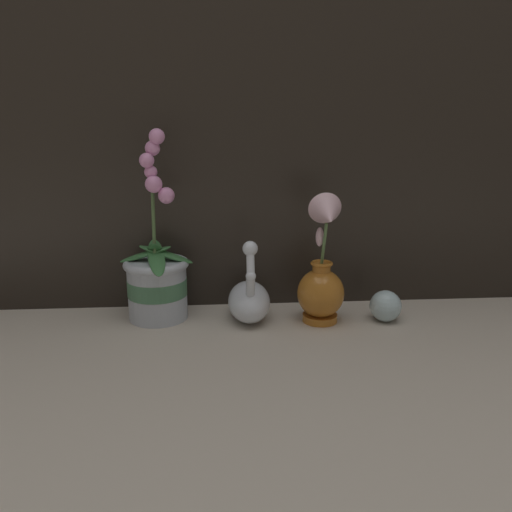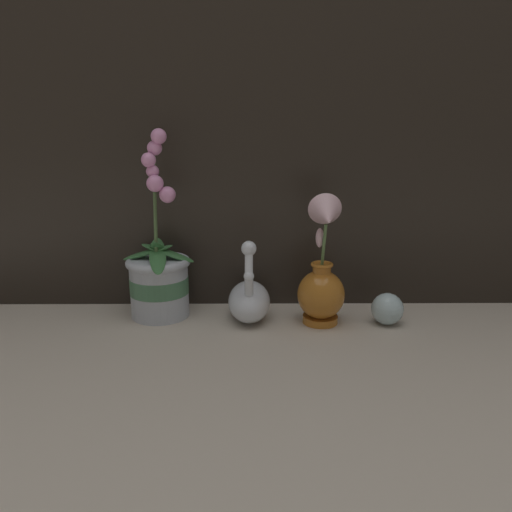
{
  "view_description": "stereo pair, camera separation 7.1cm",
  "coord_description": "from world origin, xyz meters",
  "px_view_note": "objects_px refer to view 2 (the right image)",
  "views": [
    {
      "loc": [
        -0.11,
        -0.99,
        0.45
      ],
      "look_at": [
        -0.03,
        0.12,
        0.16
      ],
      "focal_mm": 35.0,
      "sensor_mm": 36.0,
      "label": 1
    },
    {
      "loc": [
        -0.04,
        -0.99,
        0.45
      ],
      "look_at": [
        -0.03,
        0.12,
        0.16
      ],
      "focal_mm": 35.0,
      "sensor_mm": 36.0,
      "label": 2
    }
  ],
  "objects_px": {
    "orchid_potted_plant": "(159,276)",
    "blue_vase": "(322,280)",
    "swan_figurine": "(249,298)",
    "glass_sphere": "(387,309)"
  },
  "relations": [
    {
      "from": "blue_vase",
      "to": "glass_sphere",
      "type": "distance_m",
      "value": 0.17
    },
    {
      "from": "orchid_potted_plant",
      "to": "blue_vase",
      "type": "relative_size",
      "value": 1.44
    },
    {
      "from": "swan_figurine",
      "to": "glass_sphere",
      "type": "relative_size",
      "value": 2.75
    },
    {
      "from": "blue_vase",
      "to": "glass_sphere",
      "type": "height_order",
      "value": "blue_vase"
    },
    {
      "from": "orchid_potted_plant",
      "to": "blue_vase",
      "type": "distance_m",
      "value": 0.39
    },
    {
      "from": "swan_figurine",
      "to": "blue_vase",
      "type": "bearing_deg",
      "value": -10.31
    },
    {
      "from": "orchid_potted_plant",
      "to": "blue_vase",
      "type": "height_order",
      "value": "orchid_potted_plant"
    },
    {
      "from": "swan_figurine",
      "to": "blue_vase",
      "type": "xyz_separation_m",
      "value": [
        0.17,
        -0.03,
        0.05
      ]
    },
    {
      "from": "blue_vase",
      "to": "glass_sphere",
      "type": "relative_size",
      "value": 4.14
    },
    {
      "from": "orchid_potted_plant",
      "to": "glass_sphere",
      "type": "distance_m",
      "value": 0.54
    }
  ]
}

